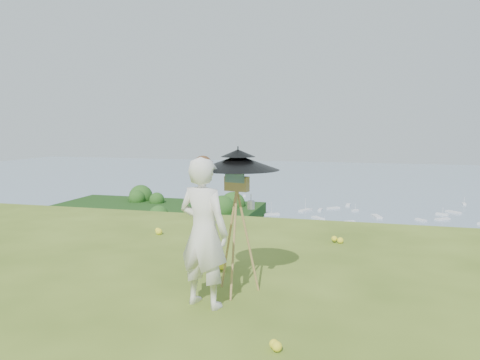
% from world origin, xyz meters
% --- Properties ---
extents(shoreline_tier, '(170.00, 28.00, 8.00)m').
position_xyz_m(shoreline_tier, '(0.00, 75.00, -36.00)').
color(shoreline_tier, gray).
rests_on(shoreline_tier, bay_water).
extents(bay_water, '(700.00, 700.00, 0.00)m').
position_xyz_m(bay_water, '(0.00, 240.00, -34.00)').
color(bay_water, '#778EAA').
rests_on(bay_water, ground).
extents(peninsula, '(90.00, 60.00, 12.00)m').
position_xyz_m(peninsula, '(-75.00, 155.00, -29.00)').
color(peninsula, '#17330E').
rests_on(peninsula, bay_water).
extents(slope_trees, '(110.00, 50.00, 6.00)m').
position_xyz_m(slope_trees, '(0.00, 35.00, -15.00)').
color(slope_trees, '#194F17').
rests_on(slope_trees, forest_slope).
extents(harbor_town, '(110.00, 22.00, 5.00)m').
position_xyz_m(harbor_town, '(0.00, 75.00, -29.50)').
color(harbor_town, silver).
rests_on(harbor_town, shoreline_tier).
extents(moored_boats, '(140.00, 140.00, 0.70)m').
position_xyz_m(moored_boats, '(-12.50, 161.00, -33.65)').
color(moored_boats, white).
rests_on(moored_boats, bay_water).
extents(painter, '(0.77, 0.61, 1.86)m').
position_xyz_m(painter, '(2.15, 1.30, 0.93)').
color(painter, silver).
rests_on(painter, ground).
extents(field_easel, '(0.78, 0.78, 1.71)m').
position_xyz_m(field_easel, '(2.43, 1.85, 0.86)').
color(field_easel, '#A78946').
rests_on(field_easel, ground).
extents(sun_umbrella, '(1.38, 1.38, 0.56)m').
position_xyz_m(sun_umbrella, '(2.43, 1.88, 1.69)').
color(sun_umbrella, black).
rests_on(sun_umbrella, field_easel).
extents(painter_cap, '(0.26, 0.30, 0.10)m').
position_xyz_m(painter_cap, '(2.15, 1.30, 1.80)').
color(painter_cap, '#DE7A80').
rests_on(painter_cap, painter).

